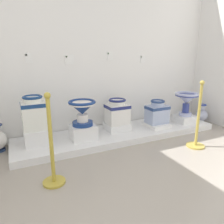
# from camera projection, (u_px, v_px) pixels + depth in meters

# --- Properties ---
(ground_plane) EXTENTS (5.95, 5.34, 0.02)m
(ground_plane) POSITION_uv_depth(u_px,v_px,m) (184.00, 183.00, 2.21)
(ground_plane) COLOR #A3998C
(wall_back) EXTENTS (4.15, 0.06, 3.22)m
(wall_back) POSITION_uv_depth(u_px,v_px,m) (108.00, 35.00, 3.45)
(wall_back) COLOR white
(wall_back) RESTS_ON ground_plane
(display_platform) EXTENTS (3.30, 0.81, 0.10)m
(display_platform) POSITION_uv_depth(u_px,v_px,m) (120.00, 134.00, 3.45)
(display_platform) COLOR white
(display_platform) RESTS_ON ground_plane
(plinth_block_leftmost) EXTENTS (0.31, 0.30, 0.22)m
(plinth_block_leftmost) POSITION_uv_depth(u_px,v_px,m) (36.00, 137.00, 2.90)
(plinth_block_leftmost) COLOR white
(plinth_block_leftmost) RESTS_ON display_platform
(antique_toilet_leftmost) EXTENTS (0.32, 0.26, 0.46)m
(antique_toilet_leftmost) POSITION_uv_depth(u_px,v_px,m) (34.00, 112.00, 2.81)
(antique_toilet_leftmost) COLOR white
(antique_toilet_leftmost) RESTS_ON plinth_block_leftmost
(plinth_block_slender_white) EXTENTS (0.36, 0.31, 0.21)m
(plinth_block_slender_white) POSITION_uv_depth(u_px,v_px,m) (83.00, 132.00, 3.08)
(plinth_block_slender_white) COLOR white
(plinth_block_slender_white) RESTS_ON display_platform
(antique_toilet_slender_white) EXTENTS (0.39, 0.39, 0.36)m
(antique_toilet_slender_white) POSITION_uv_depth(u_px,v_px,m) (82.00, 109.00, 2.99)
(antique_toilet_slender_white) COLOR navy
(antique_toilet_slender_white) RESTS_ON plinth_block_slender_white
(plinth_block_central_ornate) EXTENTS (0.37, 0.34, 0.11)m
(plinth_block_central_ornate) POSITION_uv_depth(u_px,v_px,m) (117.00, 126.00, 3.49)
(plinth_block_central_ornate) COLOR white
(plinth_block_central_ornate) RESTS_ON display_platform
(antique_toilet_central_ornate) EXTENTS (0.35, 0.30, 0.41)m
(antique_toilet_central_ornate) POSITION_uv_depth(u_px,v_px,m) (117.00, 111.00, 3.42)
(antique_toilet_central_ornate) COLOR white
(antique_toilet_central_ornate) RESTS_ON plinth_block_central_ornate
(plinth_block_tall_cobalt) EXTENTS (0.36, 0.40, 0.06)m
(plinth_block_tall_cobalt) POSITION_uv_depth(u_px,v_px,m) (156.00, 124.00, 3.66)
(plinth_block_tall_cobalt) COLOR white
(plinth_block_tall_cobalt) RESTS_ON display_platform
(antique_toilet_tall_cobalt) EXTENTS (0.36, 0.25, 0.40)m
(antique_toilet_tall_cobalt) POSITION_uv_depth(u_px,v_px,m) (157.00, 112.00, 3.60)
(antique_toilet_tall_cobalt) COLOR #A0AFD2
(antique_toilet_tall_cobalt) RESTS_ON plinth_block_tall_cobalt
(plinth_block_broad_patterned) EXTENTS (0.36, 0.33, 0.12)m
(plinth_block_broad_patterned) POSITION_uv_depth(u_px,v_px,m) (185.00, 118.00, 3.91)
(plinth_block_broad_patterned) COLOR white
(plinth_block_broad_patterned) RESTS_ON display_platform
(antique_toilet_broad_patterned) EXTENTS (0.42, 0.42, 0.42)m
(antique_toilet_broad_patterned) POSITION_uv_depth(u_px,v_px,m) (187.00, 99.00, 3.81)
(antique_toilet_broad_patterned) COLOR #ADB4DE
(antique_toilet_broad_patterned) RESTS_ON plinth_block_broad_patterned
(info_placard_first) EXTENTS (0.09, 0.01, 0.14)m
(info_placard_first) POSITION_uv_depth(u_px,v_px,m) (29.00, 58.00, 2.99)
(info_placard_first) COLOR white
(info_placard_second) EXTENTS (0.14, 0.01, 0.14)m
(info_placard_second) POSITION_uv_depth(u_px,v_px,m) (69.00, 60.00, 3.24)
(info_placard_second) COLOR white
(info_placard_third) EXTENTS (0.10, 0.01, 0.14)m
(info_placard_third) POSITION_uv_depth(u_px,v_px,m) (110.00, 56.00, 3.51)
(info_placard_third) COLOR white
(info_placard_fourth) EXTENTS (0.09, 0.01, 0.13)m
(info_placard_fourth) POSITION_uv_depth(u_px,v_px,m) (143.00, 59.00, 3.79)
(info_placard_fourth) COLOR white
(decorative_vase_companion) EXTENTS (0.23, 0.23, 0.38)m
(decorative_vase_companion) POSITION_uv_depth(u_px,v_px,m) (202.00, 115.00, 4.12)
(decorative_vase_companion) COLOR #283B91
(decorative_vase_companion) RESTS_ON ground_plane
(stanchion_post_near_left) EXTENTS (0.23, 0.23, 0.96)m
(stanchion_post_near_left) POSITION_uv_depth(u_px,v_px,m) (52.00, 156.00, 2.12)
(stanchion_post_near_left) COLOR gold
(stanchion_post_near_left) RESTS_ON ground_plane
(stanchion_post_near_right) EXTENTS (0.26, 0.26, 0.96)m
(stanchion_post_near_right) POSITION_uv_depth(u_px,v_px,m) (197.00, 128.00, 3.01)
(stanchion_post_near_right) COLOR gold
(stanchion_post_near_right) RESTS_ON ground_plane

